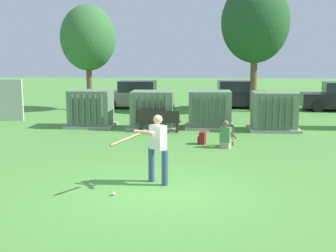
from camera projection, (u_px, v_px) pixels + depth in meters
The scene contains 14 objects.
ground_plane at pixel (158, 192), 10.42m from camera, with size 96.00×96.00×0.00m, color #51933D.
transformer_west at pixel (91, 109), 19.56m from camera, with size 2.10×1.70×1.62m.
transformer_mid_west at pixel (153, 110), 19.11m from camera, with size 2.10×1.70×1.62m.
transformer_mid_east at pixel (210, 110), 19.21m from camera, with size 2.10×1.70×1.62m.
transformer_east at pixel (274, 112), 18.63m from camera, with size 2.10×1.70×1.62m.
park_bench at pixel (159, 119), 18.18m from camera, with size 1.84×0.67×0.92m.
batter at pixel (156, 146), 10.92m from camera, with size 1.25×1.38×1.74m.
sports_ball at pixel (113, 194), 10.14m from camera, with size 0.09×0.09×0.09m, color white.
seated_spectator at pixel (227, 137), 15.31m from camera, with size 0.66×0.79×0.96m.
backpack at pixel (202, 138), 15.87m from camera, with size 0.31×0.36×0.44m.
tree_left at pixel (88, 38), 24.90m from camera, with size 3.10×3.10×5.92m.
tree_center_left at pixel (255, 23), 24.07m from camera, with size 3.71×3.71×7.09m.
parked_car_leftmost at pixel (136, 95), 26.19m from camera, with size 4.25×2.02×1.62m.
parked_car_left_of_center at pixel (234, 95), 26.30m from camera, with size 4.30×2.13×1.62m.
Camera 1 is at (1.00, -9.97, 3.24)m, focal length 47.28 mm.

